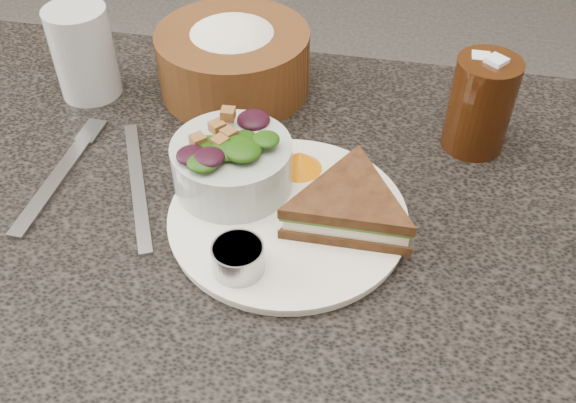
% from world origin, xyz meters
% --- Properties ---
extents(dining_table, '(1.00, 0.70, 0.75)m').
position_xyz_m(dining_table, '(0.00, 0.00, 0.38)').
color(dining_table, black).
rests_on(dining_table, floor).
extents(dinner_plate, '(0.26, 0.26, 0.01)m').
position_xyz_m(dinner_plate, '(0.07, -0.01, 0.76)').
color(dinner_plate, white).
rests_on(dinner_plate, dining_table).
extents(sandwich, '(0.16, 0.16, 0.04)m').
position_xyz_m(sandwich, '(0.13, -0.01, 0.78)').
color(sandwich, '#492F18').
rests_on(sandwich, dinner_plate).
extents(salad_bowl, '(0.18, 0.18, 0.08)m').
position_xyz_m(salad_bowl, '(-0.00, 0.03, 0.80)').
color(salad_bowl, '#A6B2AB').
rests_on(salad_bowl, dinner_plate).
extents(dressing_ramekin, '(0.06, 0.06, 0.03)m').
position_xyz_m(dressing_ramekin, '(0.03, -0.10, 0.78)').
color(dressing_ramekin, '#999B9F').
rests_on(dressing_ramekin, dinner_plate).
extents(orange_wedge, '(0.08, 0.08, 0.02)m').
position_xyz_m(orange_wedge, '(0.07, 0.07, 0.77)').
color(orange_wedge, orange).
rests_on(orange_wedge, dinner_plate).
extents(fork, '(0.02, 0.19, 0.01)m').
position_xyz_m(fork, '(-0.21, 0.00, 0.75)').
color(fork, '#9D9EA0').
rests_on(fork, dining_table).
extents(knife, '(0.11, 0.21, 0.00)m').
position_xyz_m(knife, '(-0.12, 0.01, 0.75)').
color(knife, '#AFB1B8').
rests_on(knife, dining_table).
extents(bread_basket, '(0.27, 0.27, 0.12)m').
position_xyz_m(bread_basket, '(-0.06, 0.23, 0.81)').
color(bread_basket, brown).
rests_on(bread_basket, dining_table).
extents(cola_glass, '(0.09, 0.09, 0.13)m').
position_xyz_m(cola_glass, '(0.27, 0.17, 0.82)').
color(cola_glass, black).
rests_on(cola_glass, dining_table).
extents(water_glass, '(0.10, 0.10, 0.12)m').
position_xyz_m(water_glass, '(-0.25, 0.19, 0.81)').
color(water_glass, '#B4BBBF').
rests_on(water_glass, dining_table).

